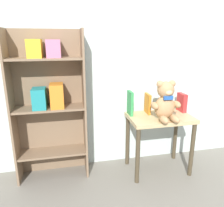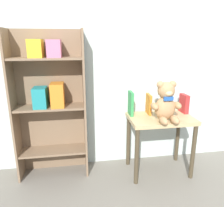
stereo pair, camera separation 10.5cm
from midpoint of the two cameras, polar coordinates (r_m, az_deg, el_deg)
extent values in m
cube|color=silver|center=(2.21, 5.79, 15.91)|extent=(4.80, 0.06, 2.50)
cube|color=#7F664C|center=(2.09, -25.98, -1.65)|extent=(0.02, 0.24, 1.35)
cube|color=#7F664C|center=(2.03, -8.74, -0.67)|extent=(0.02, 0.24, 1.35)
cube|color=#7F664C|center=(2.14, -17.25, -0.32)|extent=(0.64, 0.02, 1.35)
cube|color=#7F664C|center=(2.20, -16.53, -12.04)|extent=(0.60, 0.22, 0.02)
cube|color=#7F664C|center=(2.03, -17.49, -1.18)|extent=(0.60, 0.22, 0.02)
cube|color=#7F664C|center=(1.95, -18.57, 11.04)|extent=(0.60, 0.22, 0.02)
cube|color=gold|center=(1.95, -21.06, 13.25)|extent=(0.11, 0.17, 0.15)
cube|color=#D17093|center=(1.93, -16.57, 13.59)|extent=(0.11, 0.17, 0.15)
cube|color=teal|center=(2.00, -19.87, 1.27)|extent=(0.11, 0.17, 0.18)
cube|color=orange|center=(1.99, -15.66, 2.00)|extent=(0.11, 0.17, 0.21)
cube|color=tan|center=(2.11, 11.05, -3.67)|extent=(0.60, 0.38, 0.04)
cylinder|color=#453A29|center=(2.00, 5.18, -13.55)|extent=(0.04, 0.04, 0.53)
cylinder|color=#453A29|center=(2.21, 18.87, -11.44)|extent=(0.04, 0.04, 0.53)
cylinder|color=#453A29|center=(2.28, 2.73, -9.63)|extent=(0.04, 0.04, 0.53)
cylinder|color=#453A29|center=(2.46, 15.02, -8.17)|extent=(0.04, 0.04, 0.53)
ellipsoid|color=tan|center=(2.00, 12.10, -1.00)|extent=(0.18, 0.14, 0.22)
sphere|color=tan|center=(1.96, 12.37, 3.51)|extent=(0.15, 0.15, 0.15)
sphere|color=tan|center=(1.93, 10.94, 4.96)|extent=(0.06, 0.06, 0.06)
sphere|color=tan|center=(1.97, 13.95, 5.04)|extent=(0.06, 0.06, 0.06)
ellipsoid|color=#F4BB82|center=(1.91, 13.13, 2.76)|extent=(0.06, 0.04, 0.04)
ellipsoid|color=tan|center=(1.94, 9.54, -0.58)|extent=(0.06, 0.12, 0.06)
ellipsoid|color=tan|center=(2.02, 15.05, -0.21)|extent=(0.06, 0.12, 0.06)
ellipsoid|color=tan|center=(1.91, 11.86, -4.19)|extent=(0.07, 0.13, 0.07)
ellipsoid|color=tan|center=(1.95, 14.60, -3.92)|extent=(0.07, 0.13, 0.07)
cube|color=#2356B2|center=(1.92, 13.00, 1.44)|extent=(0.08, 0.02, 0.03)
cube|color=#33934C|center=(2.07, 3.32, 0.10)|extent=(0.03, 0.13, 0.23)
cube|color=orange|center=(2.13, 7.90, -0.04)|extent=(0.03, 0.14, 0.19)
cube|color=teal|center=(2.18, 12.50, 0.01)|extent=(0.03, 0.10, 0.19)
cube|color=red|center=(2.27, 16.51, 0.27)|extent=(0.05, 0.13, 0.18)
camera|label=1|loc=(0.05, -91.52, -0.44)|focal=35.00mm
camera|label=2|loc=(0.05, 88.48, 0.44)|focal=35.00mm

